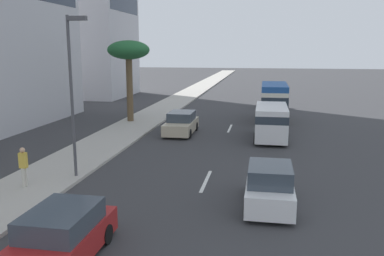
{
  "coord_description": "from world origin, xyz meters",
  "views": [
    {
      "loc": [
        -3.15,
        -2.55,
        6.06
      ],
      "look_at": [
        18.51,
        1.32,
        1.78
      ],
      "focal_mm": 38.04,
      "sensor_mm": 36.0,
      "label": 1
    }
  ],
  "objects_px": {
    "car_fifth": "(181,123)",
    "palm_tree": "(129,53)",
    "car_lead": "(60,238)",
    "car_third": "(270,187)",
    "car_sixth": "(270,101)",
    "minibus_second": "(274,101)",
    "pedestrian_near_lamp": "(23,165)",
    "street_lamp": "(73,80)",
    "van_fourth": "(271,120)"
  },
  "relations": [
    {
      "from": "car_lead",
      "to": "car_fifth",
      "type": "height_order",
      "value": "car_fifth"
    },
    {
      "from": "car_fifth",
      "to": "palm_tree",
      "type": "height_order",
      "value": "palm_tree"
    },
    {
      "from": "car_sixth",
      "to": "pedestrian_near_lamp",
      "type": "height_order",
      "value": "pedestrian_near_lamp"
    },
    {
      "from": "minibus_second",
      "to": "street_lamp",
      "type": "height_order",
      "value": "street_lamp"
    },
    {
      "from": "car_lead",
      "to": "car_fifth",
      "type": "distance_m",
      "value": 18.45
    },
    {
      "from": "car_fifth",
      "to": "palm_tree",
      "type": "relative_size",
      "value": 0.67
    },
    {
      "from": "car_lead",
      "to": "car_third",
      "type": "distance_m",
      "value": 8.04
    },
    {
      "from": "car_lead",
      "to": "minibus_second",
      "type": "relative_size",
      "value": 0.71
    },
    {
      "from": "car_third",
      "to": "palm_tree",
      "type": "relative_size",
      "value": 0.61
    },
    {
      "from": "car_lead",
      "to": "pedestrian_near_lamp",
      "type": "bearing_deg",
      "value": -140.15
    },
    {
      "from": "car_lead",
      "to": "car_third",
      "type": "bearing_deg",
      "value": 132.25
    },
    {
      "from": "van_fourth",
      "to": "pedestrian_near_lamp",
      "type": "relative_size",
      "value": 2.9
    },
    {
      "from": "car_third",
      "to": "pedestrian_near_lamp",
      "type": "xyz_separation_m",
      "value": [
        0.03,
        10.5,
        0.33
      ]
    },
    {
      "from": "minibus_second",
      "to": "street_lamp",
      "type": "distance_m",
      "value": 20.41
    },
    {
      "from": "car_fifth",
      "to": "street_lamp",
      "type": "bearing_deg",
      "value": -13.69
    },
    {
      "from": "car_fifth",
      "to": "palm_tree",
      "type": "distance_m",
      "value": 8.05
    },
    {
      "from": "car_fifth",
      "to": "pedestrian_near_lamp",
      "type": "xyz_separation_m",
      "value": [
        -13.01,
        4.3,
        0.37
      ]
    },
    {
      "from": "van_fourth",
      "to": "palm_tree",
      "type": "height_order",
      "value": "palm_tree"
    },
    {
      "from": "car_third",
      "to": "van_fourth",
      "type": "height_order",
      "value": "van_fourth"
    },
    {
      "from": "pedestrian_near_lamp",
      "to": "car_fifth",
      "type": "bearing_deg",
      "value": 67.19
    },
    {
      "from": "car_fifth",
      "to": "car_sixth",
      "type": "xyz_separation_m",
      "value": [
        14.53,
        -6.52,
        -0.0
      ]
    },
    {
      "from": "pedestrian_near_lamp",
      "to": "palm_tree",
      "type": "distance_m",
      "value": 17.37
    },
    {
      "from": "car_third",
      "to": "street_lamp",
      "type": "xyz_separation_m",
      "value": [
        1.9,
        8.91,
        3.86
      ]
    },
    {
      "from": "car_lead",
      "to": "pedestrian_near_lamp",
      "type": "relative_size",
      "value": 2.51
    },
    {
      "from": "car_third",
      "to": "pedestrian_near_lamp",
      "type": "bearing_deg",
      "value": 89.82
    },
    {
      "from": "car_sixth",
      "to": "palm_tree",
      "type": "xyz_separation_m",
      "value": [
        -10.82,
        11.62,
        5.01
      ]
    },
    {
      "from": "car_sixth",
      "to": "palm_tree",
      "type": "bearing_deg",
      "value": 132.95
    },
    {
      "from": "car_lead",
      "to": "car_sixth",
      "type": "relative_size",
      "value": 1.02
    },
    {
      "from": "minibus_second",
      "to": "pedestrian_near_lamp",
      "type": "height_order",
      "value": "minibus_second"
    },
    {
      "from": "minibus_second",
      "to": "palm_tree",
      "type": "height_order",
      "value": "palm_tree"
    },
    {
      "from": "car_third",
      "to": "car_sixth",
      "type": "height_order",
      "value": "car_third"
    },
    {
      "from": "van_fourth",
      "to": "car_sixth",
      "type": "height_order",
      "value": "van_fourth"
    },
    {
      "from": "car_lead",
      "to": "car_fifth",
      "type": "bearing_deg",
      "value": -179.25
    },
    {
      "from": "car_sixth",
      "to": "car_fifth",
      "type": "bearing_deg",
      "value": 155.84
    },
    {
      "from": "car_fifth",
      "to": "car_sixth",
      "type": "bearing_deg",
      "value": 155.84
    },
    {
      "from": "pedestrian_near_lamp",
      "to": "street_lamp",
      "type": "height_order",
      "value": "street_lamp"
    },
    {
      "from": "van_fourth",
      "to": "car_fifth",
      "type": "xyz_separation_m",
      "value": [
        0.83,
        6.4,
        -0.57
      ]
    },
    {
      "from": "street_lamp",
      "to": "car_lead",
      "type": "bearing_deg",
      "value": -157.98
    },
    {
      "from": "minibus_second",
      "to": "car_sixth",
      "type": "height_order",
      "value": "minibus_second"
    },
    {
      "from": "pedestrian_near_lamp",
      "to": "minibus_second",
      "type": "bearing_deg",
      "value": 56.33
    },
    {
      "from": "van_fourth",
      "to": "street_lamp",
      "type": "height_order",
      "value": "street_lamp"
    },
    {
      "from": "car_lead",
      "to": "van_fourth",
      "type": "distance_m",
      "value": 18.67
    },
    {
      "from": "car_fifth",
      "to": "street_lamp",
      "type": "relative_size",
      "value": 0.6
    },
    {
      "from": "car_lead",
      "to": "minibus_second",
      "type": "bearing_deg",
      "value": 165.6
    },
    {
      "from": "car_lead",
      "to": "pedestrian_near_lamp",
      "type": "xyz_separation_m",
      "value": [
        5.44,
        4.54,
        0.38
      ]
    },
    {
      "from": "minibus_second",
      "to": "pedestrian_near_lamp",
      "type": "bearing_deg",
      "value": 150.84
    },
    {
      "from": "pedestrian_near_lamp",
      "to": "street_lamp",
      "type": "distance_m",
      "value": 4.3
    },
    {
      "from": "car_sixth",
      "to": "pedestrian_near_lamp",
      "type": "relative_size",
      "value": 2.46
    },
    {
      "from": "van_fourth",
      "to": "street_lamp",
      "type": "xyz_separation_m",
      "value": [
        -10.31,
        9.11,
        3.34
      ]
    },
    {
      "from": "car_sixth",
      "to": "palm_tree",
      "type": "relative_size",
      "value": 0.65
    }
  ]
}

